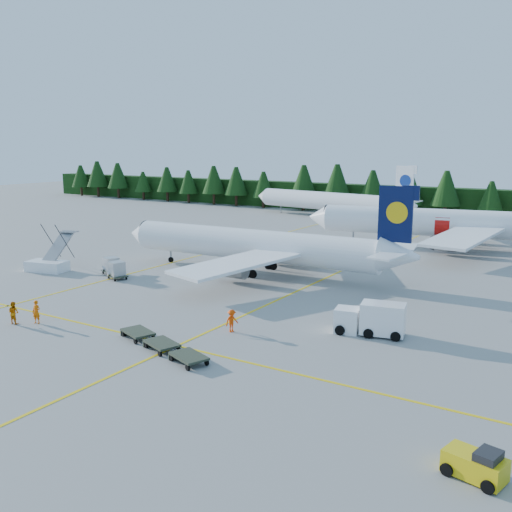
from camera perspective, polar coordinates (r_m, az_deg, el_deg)
The scene contains 16 objects.
ground at distance 50.80m, azimuth -8.79°, elevation -5.68°, with size 320.00×320.00×0.00m, color gray.
taxi_stripe_a at distance 74.43m, azimuth -6.96°, elevation -0.28°, with size 0.25×120.00×0.01m, color yellow.
taxi_stripe_b at distance 64.04m, azimuth 7.14°, elevation -2.13°, with size 0.25×120.00×0.01m, color yellow.
taxi_stripe_cross at distance 46.65m, azimuth -13.63°, elevation -7.38°, with size 80.00×0.25×0.01m, color yellow.
treeline_hedge at distance 123.47m, azimuth 16.86°, elevation 5.22°, with size 220.00×4.00×6.00m, color black.
airliner_navy at distance 65.83m, azimuth -0.99°, elevation 1.12°, with size 36.29×29.84×10.55m.
airliner_red at distance 85.81m, azimuth 17.75°, elevation 3.14°, with size 39.68×32.36×11.63m.
airliner_far_left at distance 117.62m, azimuth 6.64°, elevation 5.54°, with size 36.95×9.46×10.81m.
airstairs at distance 71.08m, azimuth -20.00°, elevation -0.66°, with size 5.08×6.90×4.19m.
service_truck at distance 45.29m, azimuth 11.35°, elevation -6.16°, with size 5.62×2.99×2.58m.
baggage_tug at distance 28.41m, azimuth 21.17°, elevation -18.85°, with size 2.85×1.96×1.39m.
dolly_train at distance 41.95m, azimuth -9.40°, elevation -8.59°, with size 9.62×4.49×0.16m.
uld_pair at distance 65.60m, azimuth -14.01°, elevation -1.08°, with size 4.92×3.70×1.64m.
crew_a at distance 50.53m, azimuth -21.11°, elevation -5.25°, with size 0.71×0.46×1.94m, color #F25F05.
crew_b at distance 51.17m, azimuth -23.08°, elevation -5.23°, with size 0.91×0.71×1.88m, color orange.
crew_c at distance 45.12m, azimuth -2.44°, elevation -6.49°, with size 0.75×0.51×1.82m, color #FF4305.
Camera 1 is at (31.99, -36.70, 14.49)m, focal length 40.00 mm.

